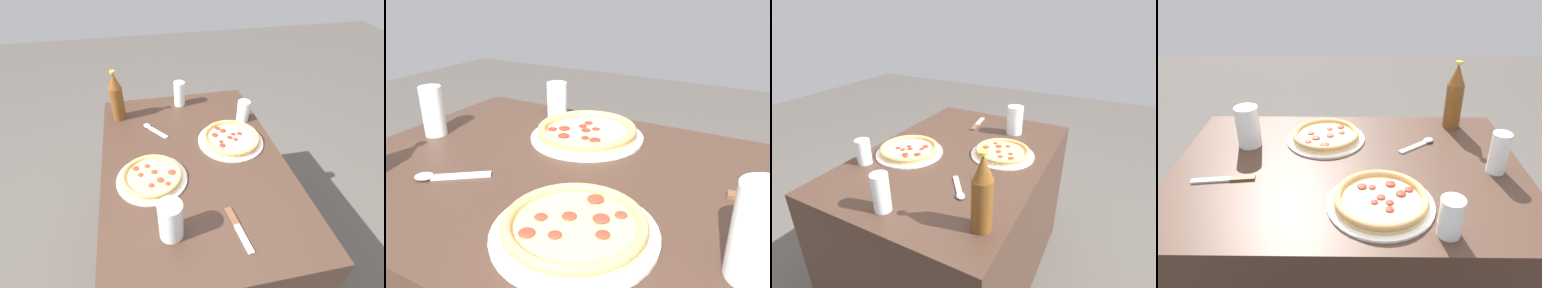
# 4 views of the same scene
# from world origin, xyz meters

# --- Properties ---
(table) EXTENTS (1.18, 0.81, 0.75)m
(table) POSITION_xyz_m (0.00, 0.00, 0.37)
(table) COLOR #3D281E
(table) RESTS_ON ground_plane
(pizza_margherita) EXTENTS (0.29, 0.29, 0.04)m
(pizza_margherita) POSITION_xyz_m (0.09, -0.19, 0.77)
(pizza_margherita) COLOR silver
(pizza_margherita) RESTS_ON table
(pizza_pepperoni) EXTENTS (0.31, 0.31, 0.04)m
(pizza_pepperoni) POSITION_xyz_m (-0.10, 0.20, 0.77)
(pizza_pepperoni) COLOR white
(pizza_pepperoni) RESTS_ON table
(glass_iced_tea) EXTENTS (0.08, 0.08, 0.15)m
(glass_iced_tea) POSITION_xyz_m (0.36, -0.15, 0.82)
(glass_iced_tea) COLOR white
(glass_iced_tea) RESTS_ON table
(glass_cola) EXTENTS (0.06, 0.06, 0.14)m
(glass_cola) POSITION_xyz_m (-0.49, 0.02, 0.81)
(glass_cola) COLOR white
(glass_cola) RESTS_ON table
(glass_lemonade) EXTENTS (0.06, 0.06, 0.11)m
(glass_lemonade) POSITION_xyz_m (-0.27, 0.32, 0.80)
(glass_lemonade) COLOR white
(glass_lemonade) RESTS_ON table
(beer_bottle) EXTENTS (0.07, 0.07, 0.27)m
(beer_bottle) POSITION_xyz_m (-0.41, -0.32, 0.88)
(beer_bottle) COLOR brown
(beer_bottle) RESTS_ON table
(knife) EXTENTS (0.20, 0.05, 0.01)m
(knife) POSITION_xyz_m (0.38, 0.08, 0.75)
(knife) COLOR brown
(knife) RESTS_ON table
(spoon) EXTENTS (0.15, 0.12, 0.01)m
(spoon) POSITION_xyz_m (-0.27, -0.16, 0.75)
(spoon) COLOR silver
(spoon) RESTS_ON table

